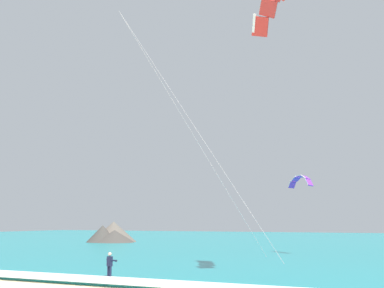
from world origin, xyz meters
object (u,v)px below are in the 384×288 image
at_px(kitesurfer, 110,265).
at_px(surfboard, 109,280).
at_px(kite_distant, 301,180).
at_px(kite_primary, 269,3).

bearing_deg(kitesurfer, surfboard, -105.38).
bearing_deg(surfboard, kite_distant, 72.66).
bearing_deg(kite_distant, kite_primary, -84.29).
bearing_deg(kite_primary, surfboard, -154.38).
bearing_deg(surfboard, kitesurfer, 74.62).
distance_m(kitesurfer, kite_primary, 20.48).
distance_m(surfboard, kitesurfer, 0.91).
bearing_deg(kitesurfer, kite_primary, 25.55).
xyz_separation_m(kitesurfer, kite_distant, (7.51, 24.05, 6.95)).
height_order(kitesurfer, kite_primary, kite_primary).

